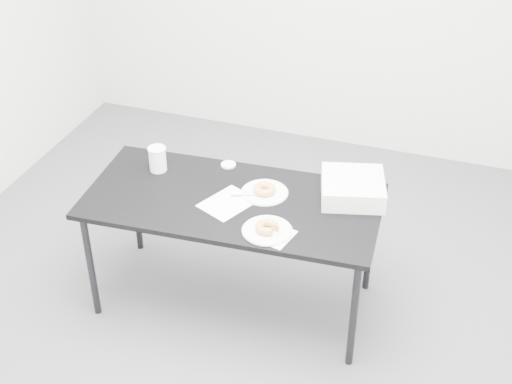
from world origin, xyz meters
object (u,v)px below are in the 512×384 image
(plate_near, at_px, (267,231))
(coffee_cup, at_px, (158,159))
(table, at_px, (232,207))
(pen, at_px, (243,196))
(donut_far, at_px, (265,189))
(scorecard, at_px, (228,203))
(bakery_box, at_px, (353,188))
(donut_near, at_px, (267,227))
(plate_far, at_px, (265,193))

(plate_near, distance_m, coffee_cup, 0.84)
(table, distance_m, pen, 0.09)
(table, relative_size, donut_far, 13.48)
(scorecard, height_order, pen, pen)
(donut_far, bearing_deg, pen, -145.31)
(coffee_cup, height_order, bakery_box, coffee_cup)
(plate_near, bearing_deg, scorecard, 148.43)
(plate_near, height_order, bakery_box, bakery_box)
(coffee_cup, bearing_deg, donut_far, -2.57)
(bakery_box, bearing_deg, donut_near, -141.93)
(donut_near, bearing_deg, bakery_box, 53.05)
(scorecard, bearing_deg, donut_near, -7.03)
(donut_far, xyz_separation_m, bakery_box, (0.45, 0.12, 0.03))
(table, distance_m, donut_near, 0.35)
(plate_far, bearing_deg, plate_near, -69.55)
(donut_near, distance_m, donut_far, 0.34)
(pen, xyz_separation_m, donut_near, (0.22, -0.25, 0.02))
(donut_near, relative_size, plate_far, 0.47)
(table, relative_size, donut_near, 13.60)
(donut_far, xyz_separation_m, coffee_cup, (-0.64, 0.03, 0.05))
(bakery_box, bearing_deg, coffee_cup, 169.88)
(table, height_order, coffee_cup, coffee_cup)
(pen, relative_size, donut_near, 1.06)
(plate_near, xyz_separation_m, bakery_box, (0.33, 0.44, 0.05))
(plate_far, bearing_deg, bakery_box, 15.10)
(plate_far, bearing_deg, donut_far, 180.00)
(plate_near, bearing_deg, donut_far, 110.45)
(scorecard, bearing_deg, plate_far, 69.14)
(pen, xyz_separation_m, donut_far, (0.10, 0.07, 0.02))
(table, xyz_separation_m, pen, (0.05, 0.04, 0.06))
(pen, relative_size, bakery_box, 0.38)
(scorecard, bearing_deg, pen, 81.23)
(donut_near, xyz_separation_m, donut_far, (-0.12, 0.32, -0.00))
(plate_near, relative_size, coffee_cup, 1.75)
(plate_near, height_order, donut_far, donut_far)
(donut_near, height_order, coffee_cup, coffee_cup)
(pen, relative_size, coffee_cup, 0.87)
(pen, distance_m, bakery_box, 0.59)
(coffee_cup, bearing_deg, plate_near, -24.64)
(pen, distance_m, donut_far, 0.12)
(coffee_cup, bearing_deg, donut_near, -24.64)
(table, bearing_deg, coffee_cup, 160.95)
(donut_far, relative_size, coffee_cup, 0.83)
(coffee_cup, bearing_deg, pen, -10.22)
(scorecard, distance_m, coffee_cup, 0.53)
(bakery_box, bearing_deg, plate_far, -179.89)
(pen, bearing_deg, coffee_cup, 151.32)
(pen, distance_m, donut_near, 0.34)
(scorecard, xyz_separation_m, plate_near, (0.27, -0.17, 0.01))
(table, relative_size, plate_far, 6.33)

